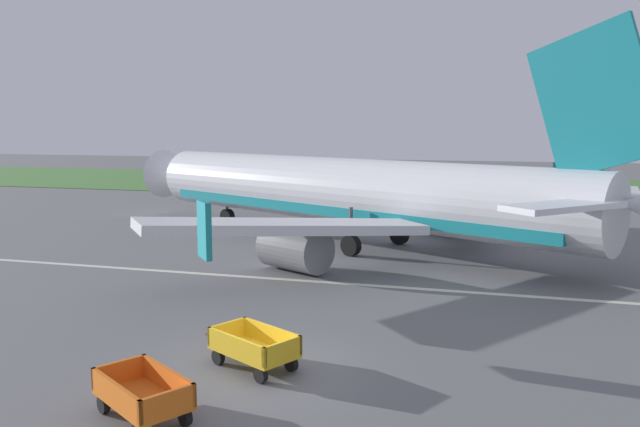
{
  "coord_description": "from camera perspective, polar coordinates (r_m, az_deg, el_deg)",
  "views": [
    {
      "loc": [
        6.14,
        -15.85,
        6.83
      ],
      "look_at": [
        -1.51,
        11.64,
        2.8
      ],
      "focal_mm": 34.97,
      "sensor_mm": 36.0,
      "label": 1
    }
  ],
  "objects": [
    {
      "name": "ground_plane",
      "position": [
        18.32,
        -5.37,
        -13.89
      ],
      "size": [
        220.0,
        220.0,
        0.0
      ],
      "primitive_type": "plane",
      "color": "slate"
    },
    {
      "name": "grass_strip",
      "position": [
        72.61,
        10.65,
        2.52
      ],
      "size": [
        220.0,
        28.0,
        0.06
      ],
      "primitive_type": "cube",
      "color": "#477A38",
      "rests_on": "ground"
    },
    {
      "name": "apron_stripe",
      "position": [
        27.34,
        2.09,
        -6.42
      ],
      "size": [
        120.0,
        0.36,
        0.01
      ],
      "primitive_type": "cube",
      "color": "silver",
      "rests_on": "ground"
    },
    {
      "name": "airplane",
      "position": [
        35.23,
        3.33,
        1.87
      ],
      "size": [
        35.02,
        28.92,
        11.34
      ],
      "color": "silver",
      "rests_on": "ground"
    },
    {
      "name": "baggage_cart_nearest",
      "position": [
        15.72,
        -15.94,
        -15.62
      ],
      "size": [
        3.4,
        2.52,
        1.07
      ],
      "color": "orange",
      "rests_on": "ground"
    },
    {
      "name": "baggage_cart_second_in_row",
      "position": [
        18.16,
        -6.09,
        -12.06
      ],
      "size": [
        3.47,
        2.42,
        1.07
      ],
      "color": "gold",
      "rests_on": "ground"
    }
  ]
}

